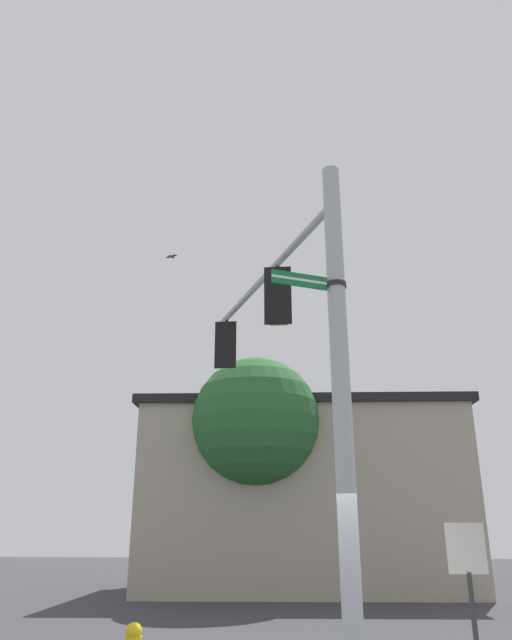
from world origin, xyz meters
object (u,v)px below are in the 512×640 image
Objects in this scene: traffic_light_mid_inner at (226,347)px; street_name_sign at (321,283)px; bird_flying at (172,256)px; historical_marker at (469,572)px; traffic_light_nearest_pole at (278,298)px.

street_name_sign is (2.27, -5.52, -0.70)m from traffic_light_mid_inner.
street_name_sign is 6.85m from bird_flying.
historical_marker is (5.83, -3.37, -7.30)m from bird_flying.
traffic_light_nearest_pole is 1.12× the size of street_name_sign.
traffic_light_nearest_pole is 5.85m from historical_marker.
traffic_light_nearest_pole is 3.50m from traffic_light_mid_inner.
street_name_sign is at bearing -71.49° from traffic_light_nearest_pole.
bird_flying is (-3.67, 4.94, 3.01)m from street_name_sign.
traffic_light_nearest_pole is 4.20× the size of bird_flying.
historical_marker is at bearing -30.02° from bird_flying.
street_name_sign is at bearing -143.86° from historical_marker.
street_name_sign is 0.55× the size of historical_marker.
traffic_light_mid_inner is 2.76m from bird_flying.
traffic_light_nearest_pole is 2.57m from street_name_sign.
historical_marker is (2.16, 1.58, -4.30)m from street_name_sign.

